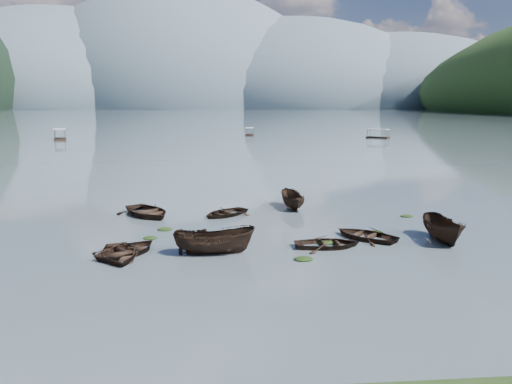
{
  "coord_description": "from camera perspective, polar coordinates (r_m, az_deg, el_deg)",
  "views": [
    {
      "loc": [
        -3.14,
        -24.49,
        8.55
      ],
      "look_at": [
        0.0,
        12.0,
        2.0
      ],
      "focal_mm": 35.0,
      "sensor_mm": 36.0,
      "label": 1
    }
  ],
  "objects": [
    {
      "name": "weed_clump_4",
      "position": [
        31.26,
        8.0,
        -5.84
      ],
      "size": [
        1.13,
        0.9,
        0.23
      ],
      "primitive_type": "ellipsoid",
      "color": "black",
      "rests_on": "ground"
    },
    {
      "name": "weed_clump_6",
      "position": [
        34.74,
        -10.38,
        -4.28
      ],
      "size": [
        1.03,
        0.86,
        0.21
      ],
      "primitive_type": "ellipsoid",
      "color": "black",
      "rests_on": "ground"
    },
    {
      "name": "rowboat_2",
      "position": [
        28.96,
        -4.76,
        -7.07
      ],
      "size": [
        4.68,
        1.77,
        1.81
      ],
      "primitive_type": "imported",
      "rotation": [
        0.0,
        0.0,
        1.57
      ],
      "color": "black",
      "rests_on": "ground"
    },
    {
      "name": "rowboat_0",
      "position": [
        29.15,
        -15.41,
        -7.29
      ],
      "size": [
        3.86,
        4.7,
        0.85
      ],
      "primitive_type": "imported",
      "rotation": [
        0.0,
        0.0,
        0.26
      ],
      "color": "black",
      "rests_on": "ground"
    },
    {
      "name": "rowboat_5",
      "position": [
        33.57,
        20.54,
        -5.28
      ],
      "size": [
        2.01,
        4.74,
        1.79
      ],
      "primitive_type": "imported",
      "rotation": [
        0.0,
        0.0,
        -0.06
      ],
      "color": "black",
      "rests_on": "ground"
    },
    {
      "name": "rowboat_8",
      "position": [
        41.21,
        4.13,
        -1.86
      ],
      "size": [
        1.89,
        4.28,
        1.61
      ],
      "primitive_type": "imported",
      "rotation": [
        0.0,
        0.0,
        3.22
      ],
      "color": "black",
      "rests_on": "ground"
    },
    {
      "name": "weed_clump_2",
      "position": [
        27.94,
        5.46,
        -7.73
      ],
      "size": [
        1.06,
        0.85,
        0.23
      ],
      "primitive_type": "ellipsoid",
      "color": "black",
      "rests_on": "ground"
    },
    {
      "name": "haze_mtn_b",
      "position": [
        926.28,
        -8.56,
        9.51
      ],
      "size": [
        520.0,
        520.0,
        340.0
      ],
      "primitive_type": "ellipsoid",
      "color": "#475666",
      "rests_on": "ground"
    },
    {
      "name": "ground_plane",
      "position": [
        26.13,
        2.29,
        -8.97
      ],
      "size": [
        2400.0,
        2400.0,
        0.0
      ],
      "primitive_type": "plane",
      "color": "#4C5960"
    },
    {
      "name": "rowboat_6",
      "position": [
        39.29,
        -12.3,
        -2.67
      ],
      "size": [
        5.87,
        6.29,
        1.06
      ],
      "primitive_type": "imported",
      "rotation": [
        0.0,
        0.0,
        0.58
      ],
      "color": "black",
      "rests_on": "ground"
    },
    {
      "name": "rowboat_4",
      "position": [
        30.47,
        8.19,
        -6.27
      ],
      "size": [
        3.97,
        2.84,
        0.82
      ],
      "primitive_type": "imported",
      "rotation": [
        0.0,
        0.0,
        1.57
      ],
      "color": "black",
      "rests_on": "ground"
    },
    {
      "name": "weed_clump_1",
      "position": [
        32.74,
        -11.98,
        -5.23
      ],
      "size": [
        0.93,
        0.74,
        0.2
      ],
      "primitive_type": "ellipsoid",
      "color": "black",
      "rests_on": "ground"
    },
    {
      "name": "pontoon_right",
      "position": [
        127.6,
        13.76,
        6.01
      ],
      "size": [
        5.66,
        5.32,
        2.11
      ],
      "primitive_type": null,
      "rotation": [
        0.0,
        0.0,
        0.86
      ],
      "color": "black",
      "rests_on": "ground"
    },
    {
      "name": "weed_clump_7",
      "position": [
        39.76,
        16.85,
        -2.72
      ],
      "size": [
        0.97,
        0.77,
        0.21
      ],
      "primitive_type": "ellipsoid",
      "color": "black",
      "rests_on": "ground"
    },
    {
      "name": "haze_mtn_c",
      "position": [
        935.55,
        3.94,
        9.6
      ],
      "size": [
        520.0,
        520.0,
        260.0
      ],
      "primitive_type": "ellipsoid",
      "color": "#475666",
      "rests_on": "ground"
    },
    {
      "name": "weed_clump_5",
      "position": [
        31.36,
        -14.4,
        -6.01
      ],
      "size": [
        0.9,
        0.73,
        0.19
      ],
      "primitive_type": "ellipsoid",
      "color": "black",
      "rests_on": "ground"
    },
    {
      "name": "pontoon_left",
      "position": [
        126.41,
        -21.47,
        5.57
      ],
      "size": [
        4.39,
        6.96,
        2.48
      ],
      "primitive_type": null,
      "rotation": [
        0.0,
        0.0,
        0.28
      ],
      "color": "black",
      "rests_on": "ground"
    },
    {
      "name": "haze_mtn_d",
      "position": [
        979.38,
        14.54,
        9.33
      ],
      "size": [
        520.0,
        520.0,
        220.0
      ],
      "primitive_type": "ellipsoid",
      "color": "#475666",
      "rests_on": "ground"
    },
    {
      "name": "weed_clump_3",
      "position": [
        34.48,
        13.62,
        -4.51
      ],
      "size": [
        0.83,
        0.7,
        0.19
      ],
      "primitive_type": "ellipsoid",
      "color": "black",
      "rests_on": "ground"
    },
    {
      "name": "rowboat_1",
      "position": [
        29.81,
        -14.26,
        -6.85
      ],
      "size": [
        4.75,
        5.04,
        0.85
      ],
      "primitive_type": "imported",
      "rotation": [
        0.0,
        0.0,
        2.53
      ],
      "color": "black",
      "rests_on": "ground"
    },
    {
      "name": "rowboat_3",
      "position": [
        32.84,
        12.44,
        -5.2
      ],
      "size": [
        4.99,
        5.05,
        0.86
      ],
      "primitive_type": "imported",
      "rotation": [
        0.0,
        0.0,
        3.89
      ],
      "color": "black",
      "rests_on": "ground"
    },
    {
      "name": "haze_mtn_a",
      "position": [
        959.55,
        -20.71,
        8.99
      ],
      "size": [
        520.0,
        520.0,
        280.0
      ],
      "primitive_type": "ellipsoid",
      "color": "#475666",
      "rests_on": "ground"
    },
    {
      "name": "pontoon_centre",
      "position": [
        134.46,
        -0.75,
        6.5
      ],
      "size": [
        2.9,
        5.37,
        1.96
      ],
      "primitive_type": null,
      "rotation": [
        0.0,
        0.0,
        -0.16
      ],
      "color": "black",
      "rests_on": "ground"
    },
    {
      "name": "rowboat_7",
      "position": [
        38.54,
        -3.55,
        -2.7
      ],
      "size": [
        4.87,
        4.79,
        0.83
      ],
      "primitive_type": "imported",
      "rotation": [
        0.0,
        0.0,
        5.45
      ],
      "color": "black",
      "rests_on": "ground"
    },
    {
      "name": "weed_clump_0",
      "position": [
        30.47,
        -4.68,
        -6.2
      ],
      "size": [
        1.21,
        0.99,
        0.26
      ],
      "primitive_type": "ellipsoid",
      "color": "black",
      "rests_on": "ground"
    }
  ]
}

